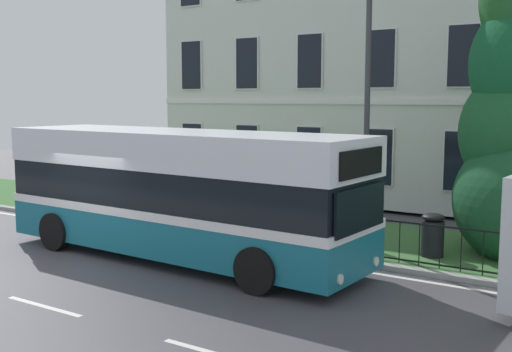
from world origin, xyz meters
TOP-DOWN VIEW (x-y plane):
  - ground_plane at (0.00, 0.83)m, footprint 60.00×56.00m
  - georgian_townhouse at (2.20, 15.63)m, footprint 16.21×10.21m
  - iron_verge_railing at (2.20, 4.40)m, footprint 13.41×0.04m
  - single_decker_bus at (1.83, 2.31)m, footprint 9.67×2.95m
  - street_lamp_post at (5.33, 5.31)m, footprint 0.36×0.24m
  - litter_bin at (7.03, 5.40)m, footprint 0.54×0.54m

SIDE VIEW (x-z plane):
  - ground_plane at x=0.00m, z-range -0.11..0.07m
  - iron_verge_railing at x=2.20m, z-range 0.14..1.11m
  - litter_bin at x=7.03m, z-range 0.12..1.16m
  - single_decker_bus at x=1.83m, z-range 0.08..3.16m
  - street_lamp_post at x=5.33m, z-range 0.63..8.47m
  - georgian_townhouse at x=2.20m, z-range 0.15..12.83m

